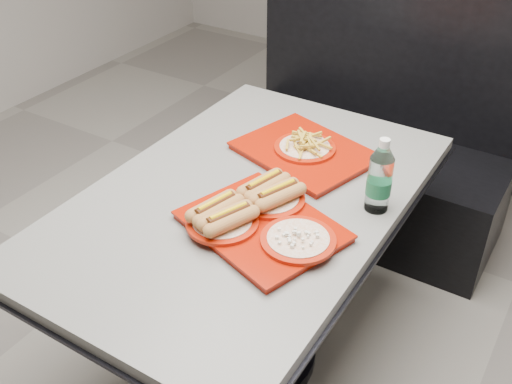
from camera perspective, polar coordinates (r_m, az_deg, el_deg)
The scene contains 6 objects.
ground at distance 2.39m, azimuth -0.82°, elevation -15.17°, with size 6.00×6.00×0.00m, color gray.
diner_table at distance 1.98m, azimuth -0.95°, elevation -4.14°, with size 0.92×1.42×0.75m.
booth_bench at distance 2.91m, azimuth 10.84°, elevation 4.57°, with size 1.30×0.57×1.35m.
tray_near at distance 1.73m, azimuth 0.27°, elevation -2.39°, with size 0.52×0.46×0.09m.
tray_far at distance 2.08m, azimuth 4.66°, elevation 4.09°, with size 0.51×0.45×0.09m.
water_bottle at distance 1.80m, azimuth 11.69°, elevation 1.17°, with size 0.08×0.08×0.24m.
Camera 1 is at (0.85, -1.30, 1.82)m, focal length 42.00 mm.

